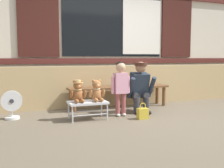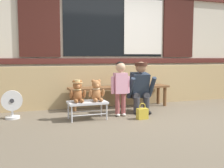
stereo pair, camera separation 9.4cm
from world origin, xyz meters
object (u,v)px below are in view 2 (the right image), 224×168
small_display_bench (87,103)px  floor_fan (12,105)px  handbag_on_ground (142,113)px  teddy_bear_with_hat (78,92)px  child_standing (120,82)px  adult_crouching (140,87)px  teddy_bear_plain (96,91)px  wooden_bench_long (120,90)px

small_display_bench → floor_fan: (-1.18, 0.46, -0.03)m
small_display_bench → handbag_on_ground: small_display_bench is taller
teddy_bear_with_hat → child_standing: 0.78m
handbag_on_ground → child_standing: bearing=126.6°
child_standing → adult_crouching: bearing=16.7°
teddy_bear_plain → handbag_on_ground: size_ratio=1.34×
handbag_on_ground → floor_fan: 2.18m
wooden_bench_long → child_standing: child_standing is taller
teddy_bear_plain → adult_crouching: bearing=12.0°
small_display_bench → adult_crouching: bearing=10.3°
child_standing → teddy_bear_with_hat: bearing=-175.9°
floor_fan → child_standing: bearing=-12.6°
small_display_bench → adult_crouching: adult_crouching is taller
teddy_bear_with_hat → adult_crouching: (1.22, 0.19, 0.01)m
teddy_bear_plain → child_standing: (0.45, 0.06, 0.13)m
teddy_bear_with_hat → floor_fan: (-1.02, 0.45, -0.23)m
small_display_bench → adult_crouching: (1.06, 0.19, 0.21)m
teddy_bear_plain → child_standing: child_standing is taller
child_standing → handbag_on_ground: (0.26, -0.35, -0.50)m
teddy_bear_plain → floor_fan: size_ratio=0.76×
floor_fan → adult_crouching: bearing=-6.8°
wooden_bench_long → adult_crouching: (0.18, -0.59, 0.11)m
teddy_bear_with_hat → teddy_bear_plain: same height
wooden_bench_long → adult_crouching: 0.62m
wooden_bench_long → floor_fan: bearing=-171.1°
teddy_bear_with_hat → teddy_bear_plain: 0.32m
small_display_bench → handbag_on_ground: 0.93m
teddy_bear_plain → wooden_bench_long: bearing=47.1°
wooden_bench_long → small_display_bench: size_ratio=3.28×
adult_crouching → handbag_on_ground: size_ratio=3.49×
teddy_bear_with_hat → teddy_bear_plain: (0.32, -0.00, -0.01)m
wooden_bench_long → child_standing: (-0.27, -0.72, 0.22)m
small_display_bench → floor_fan: bearing=158.8°
adult_crouching → floor_fan: adult_crouching is taller
small_display_bench → teddy_bear_with_hat: teddy_bear_with_hat is taller
wooden_bench_long → adult_crouching: bearing=-73.4°
small_display_bench → handbag_on_ground: (0.87, -0.29, -0.17)m
wooden_bench_long → handbag_on_ground: bearing=-90.6°
child_standing → handbag_on_ground: bearing=-53.4°
teddy_bear_plain → small_display_bench: bearing=-179.5°
floor_fan → teddy_bear_plain: bearing=-18.8°
teddy_bear_plain → floor_fan: bearing=161.2°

